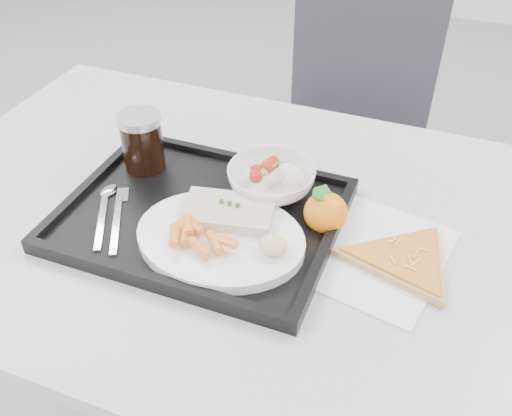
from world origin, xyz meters
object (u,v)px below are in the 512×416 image
(chair, at_px, (350,119))
(salad_bowl, at_px, (271,180))
(dinner_plate, at_px, (220,238))
(table, at_px, (236,242))
(pizza_slice, at_px, (403,260))
(tangerine, at_px, (326,212))
(tray, at_px, (202,216))
(cola_glass, at_px, (142,141))

(chair, relative_size, salad_bowl, 6.11)
(salad_bowl, bearing_deg, dinner_plate, -100.24)
(chair, bearing_deg, table, -92.73)
(pizza_slice, bearing_deg, chair, 108.17)
(tangerine, xyz_separation_m, pizza_slice, (0.14, -0.04, -0.02))
(salad_bowl, bearing_deg, table, -123.64)
(chair, relative_size, tray, 2.07)
(dinner_plate, distance_m, cola_glass, 0.26)
(table, bearing_deg, pizza_slice, -4.40)
(table, distance_m, tray, 0.10)
(table, height_order, dinner_plate, dinner_plate)
(chair, xyz_separation_m, salad_bowl, (0.01, -0.68, 0.25))
(cola_glass, relative_size, tangerine, 1.16)
(chair, distance_m, salad_bowl, 0.73)
(table, xyz_separation_m, tray, (-0.05, -0.04, 0.08))
(tray, height_order, cola_glass, cola_glass)
(table, height_order, pizza_slice, pizza_slice)
(tangerine, bearing_deg, chair, 99.07)
(cola_glass, bearing_deg, pizza_slice, -8.24)
(pizza_slice, bearing_deg, table, 175.60)
(tray, xyz_separation_m, pizza_slice, (0.33, 0.02, 0.00))
(tangerine, bearing_deg, dinner_plate, -142.40)
(chair, height_order, dinner_plate, chair)
(tray, height_order, dinner_plate, dinner_plate)
(tray, bearing_deg, pizza_slice, 2.76)
(chair, xyz_separation_m, dinner_plate, (-0.02, -0.84, 0.24))
(table, height_order, tray, tray)
(salad_bowl, relative_size, tangerine, 1.63)
(table, height_order, cola_glass, cola_glass)
(chair, height_order, tray, chair)
(chair, relative_size, cola_glass, 8.61)
(table, relative_size, tray, 2.67)
(tray, distance_m, pizza_slice, 0.33)
(table, relative_size, tangerine, 12.86)
(salad_bowl, height_order, cola_glass, cola_glass)
(tangerine, bearing_deg, cola_glass, 174.57)
(tray, bearing_deg, salad_bowl, 49.12)
(pizza_slice, bearing_deg, cola_glass, 171.76)
(chair, bearing_deg, salad_bowl, -89.51)
(cola_glass, height_order, pizza_slice, cola_glass)
(chair, relative_size, tangerine, 9.97)
(salad_bowl, distance_m, tangerine, 0.12)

